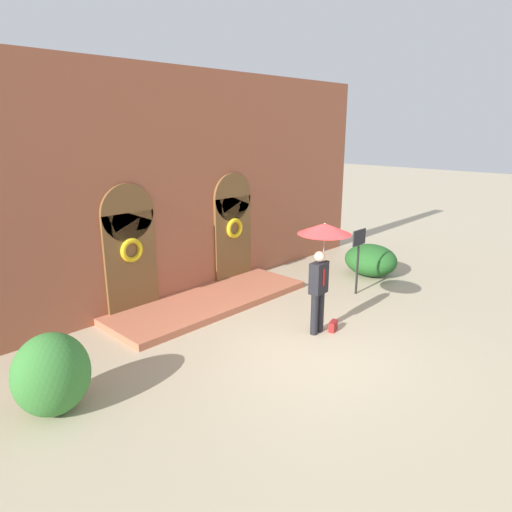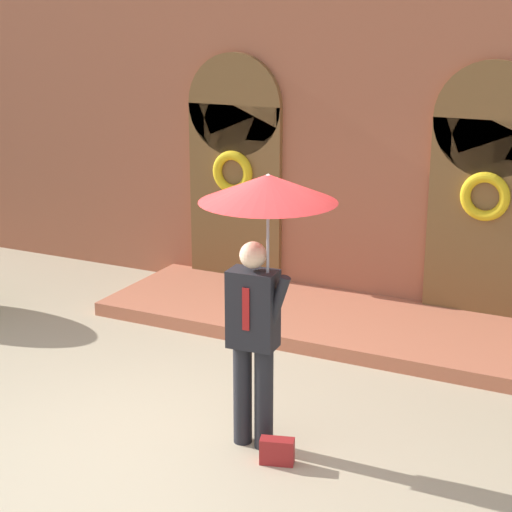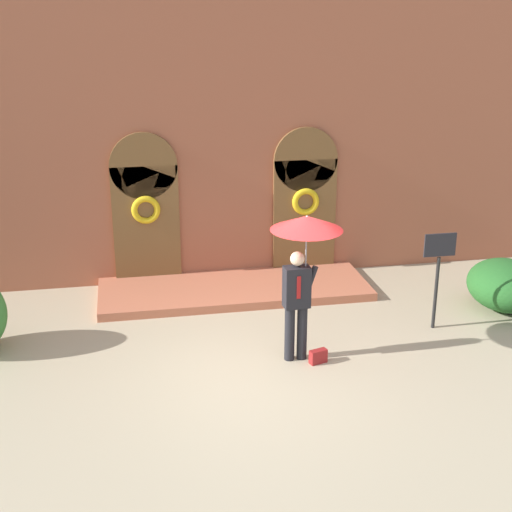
# 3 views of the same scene
# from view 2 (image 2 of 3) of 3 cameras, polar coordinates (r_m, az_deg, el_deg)

# --- Properties ---
(ground_plane) EXTENTS (80.00, 80.00, 0.00)m
(ground_plane) POSITION_cam_2_polar(r_m,az_deg,el_deg) (7.58, -4.47, -12.15)
(ground_plane) COLOR tan
(building_facade) EXTENTS (14.00, 2.30, 5.60)m
(building_facade) POSITION_cam_2_polar(r_m,az_deg,el_deg) (10.47, 7.11, 11.18)
(building_facade) COLOR #9E563D
(building_facade) RESTS_ON ground
(person_with_umbrella) EXTENTS (1.10, 1.10, 2.36)m
(person_with_umbrella) POSITION_cam_2_polar(r_m,az_deg,el_deg) (6.75, 0.54, 1.77)
(person_with_umbrella) COLOR black
(person_with_umbrella) RESTS_ON ground
(handbag) EXTENTS (0.30, 0.20, 0.22)m
(handbag) POSITION_cam_2_polar(r_m,az_deg,el_deg) (7.17, 1.41, -12.88)
(handbag) COLOR maroon
(handbag) RESTS_ON ground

